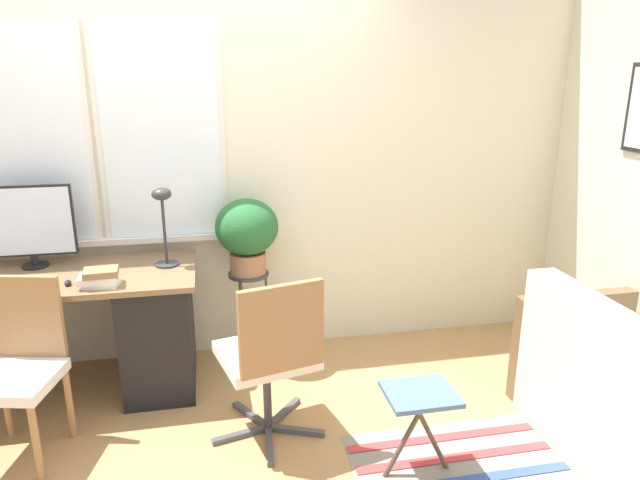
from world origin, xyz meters
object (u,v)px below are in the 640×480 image
object	(u,v)px
book_stack	(100,278)
potted_plant	(247,231)
keyboard	(19,286)
desk_chair_wooden	(19,365)
plant_stand	(249,283)
folding_stool	(420,402)
office_chair_swivel	(271,355)
mouse	(68,283)
desk_lamp	(163,211)
monitor	(29,224)

from	to	relation	value
book_stack	potted_plant	xyz separation A→B (m)	(0.82, 0.42, 0.10)
keyboard	desk_chair_wooden	size ratio (longest dim) A/B	0.40
book_stack	potted_plant	world-z (taller)	potted_plant
plant_stand	folding_stool	world-z (taller)	plant_stand
plant_stand	folding_stool	size ratio (longest dim) A/B	1.39
keyboard	office_chair_swivel	bearing A→B (deg)	-22.17
book_stack	desk_chair_wooden	xyz separation A→B (m)	(-0.37, -0.30, -0.32)
mouse	book_stack	xyz separation A→B (m)	(0.18, -0.05, 0.03)
keyboard	potted_plant	xyz separation A→B (m)	(1.25, 0.35, 0.14)
desk_lamp	potted_plant	world-z (taller)	desk_lamp
keyboard	potted_plant	world-z (taller)	potted_plant
book_stack	desk_lamp	bearing A→B (deg)	40.62
monitor	office_chair_swivel	bearing A→B (deg)	-34.01
keyboard	plant_stand	distance (m)	1.32
monitor	keyboard	size ratio (longest dim) A/B	1.41
desk_lamp	mouse	bearing A→B (deg)	-154.77
keyboard	desk_chair_wooden	world-z (taller)	desk_chair_wooden
monitor	folding_stool	size ratio (longest dim) A/B	1.11
plant_stand	folding_stool	bearing A→B (deg)	-62.02
mouse	desk_lamp	size ratio (longest dim) A/B	0.12
plant_stand	mouse	bearing A→B (deg)	-159.51
office_chair_swivel	folding_stool	bearing A→B (deg)	133.85
keyboard	mouse	bearing A→B (deg)	-4.60
book_stack	office_chair_swivel	xyz separation A→B (m)	(0.86, -0.46, -0.31)
monitor	mouse	distance (m)	0.51
keyboard	mouse	world-z (taller)	mouse
mouse	desk_chair_wooden	world-z (taller)	desk_chair_wooden
monitor	desk_lamp	world-z (taller)	monitor
desk_chair_wooden	office_chair_swivel	xyz separation A→B (m)	(1.23, -0.16, 0.01)
desk_chair_wooden	potted_plant	size ratio (longest dim) A/B	1.85
office_chair_swivel	keyboard	bearing A→B (deg)	-35.94
keyboard	office_chair_swivel	size ratio (longest dim) A/B	0.38
desk_chair_wooden	plant_stand	world-z (taller)	desk_chair_wooden
office_chair_swivel	plant_stand	distance (m)	0.88
mouse	plant_stand	xyz separation A→B (m)	(1.00, 0.37, -0.22)
monitor	office_chair_swivel	distance (m)	1.65
desk_lamp	folding_stool	world-z (taller)	desk_lamp
desk_chair_wooden	potted_plant	bearing A→B (deg)	44.50
book_stack	monitor	bearing A→B (deg)	136.17
office_chair_swivel	mouse	bearing A→B (deg)	-39.69
monitor	desk_chair_wooden	xyz separation A→B (m)	(0.07, -0.71, -0.54)
office_chair_swivel	folding_stool	distance (m)	0.77
plant_stand	potted_plant	size ratio (longest dim) A/B	1.28
book_stack	office_chair_swivel	bearing A→B (deg)	-28.02
folding_stool	potted_plant	bearing A→B (deg)	117.98
keyboard	desk_lamp	xyz separation A→B (m)	(0.76, 0.22, 0.33)
mouse	potted_plant	xyz separation A→B (m)	(1.00, 0.37, 0.13)
monitor	plant_stand	bearing A→B (deg)	0.23
office_chair_swivel	monitor	bearing A→B (deg)	-47.78
keyboard	desk_chair_wooden	xyz separation A→B (m)	(0.06, -0.36, -0.28)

